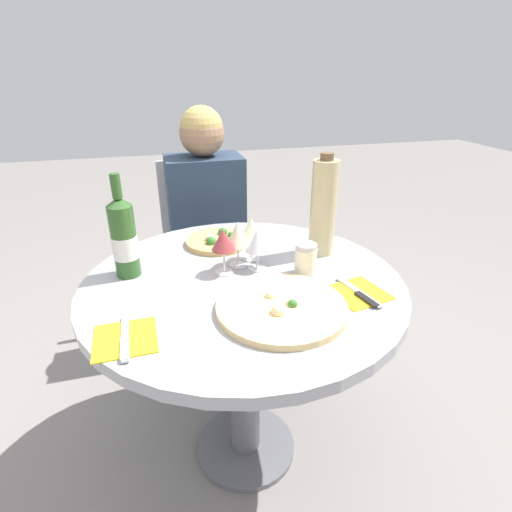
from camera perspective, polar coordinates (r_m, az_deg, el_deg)
name	(u,v)px	position (r m, az deg, el deg)	size (l,w,h in m)	color
ground_plane	(246,447)	(1.75, -1.47, -25.66)	(12.00, 12.00, 0.00)	gray
dining_table	(244,315)	(1.32, -1.78, -8.39)	(1.00, 1.00, 0.76)	slate
chair_behind_diner	(207,256)	(2.12, -7.05, 0.06)	(0.42, 0.42, 0.94)	#ADADB2
seated_diner	(211,251)	(1.94, -6.51, 0.74)	(0.35, 0.47, 1.21)	#28384C
pizza_large	(282,307)	(1.09, 3.66, -7.29)	(0.36, 0.36, 0.05)	#E5C17F
pizza_small_far	(217,241)	(1.50, -5.55, 2.18)	(0.23, 0.23, 0.05)	tan
wine_bottle	(124,238)	(1.29, -18.36, 2.46)	(0.08, 0.08, 0.33)	#2D5623
tall_carafe	(323,208)	(1.39, 9.59, 6.84)	(0.09, 0.09, 0.35)	tan
sugar_shaker	(306,259)	(1.27, 7.10, -0.45)	(0.07, 0.07, 0.10)	silver
wine_glass_front_left	(223,241)	(1.24, -4.71, 2.20)	(0.08, 0.08, 0.15)	silver
wine_glass_back_right	(251,229)	(1.34, -0.70, 3.86)	(0.07, 0.07, 0.15)	silver
wine_glass_front_right	(257,241)	(1.27, 0.17, 2.15)	(0.08, 0.08, 0.14)	silver
wine_glass_center	(238,234)	(1.29, -2.64, 3.09)	(0.08, 0.08, 0.15)	silver
place_setting_left	(125,339)	(1.04, -18.17, -11.22)	(0.15, 0.19, 0.01)	yellow
place_setting_right	(359,293)	(1.21, 14.46, -5.14)	(0.18, 0.19, 0.01)	yellow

